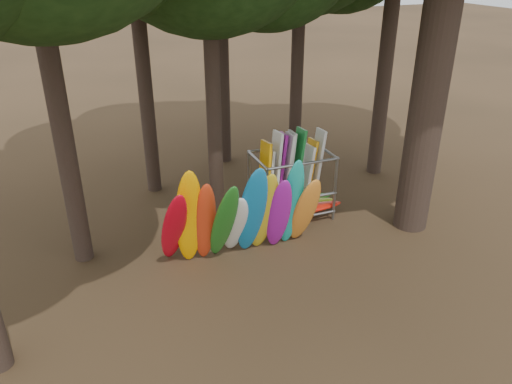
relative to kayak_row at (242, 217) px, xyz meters
name	(u,v)px	position (x,y,z in m)	size (l,w,h in m)	color
ground	(293,254)	(1.41, -0.29, -1.36)	(120.00, 120.00, 0.00)	#47331E
lake	(94,18)	(1.41, 59.71, -1.36)	(160.00, 160.00, 0.00)	gray
kayak_row	(242,217)	(0.00, 0.00, 0.00)	(4.55, 2.21, 3.21)	red
storage_rack	(291,187)	(2.34, 1.88, -0.34)	(3.17, 1.55, 2.91)	gray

